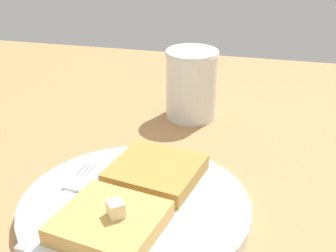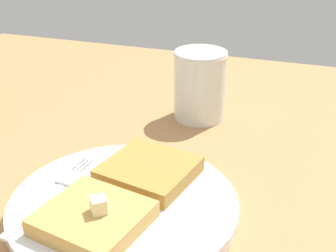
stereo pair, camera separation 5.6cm
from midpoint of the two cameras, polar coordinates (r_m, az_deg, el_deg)
The scene contains 6 objects.
plate at distance 52.40cm, azimuth -2.37°, elevation -9.66°, with size 25.36×25.36×1.55cm.
toast_slice_left at distance 47.98cm, azimuth -5.86°, elevation -11.32°, with size 9.51×9.88×1.88cm, color tan.
toast_slice_middle at distance 55.28cm, azimuth 0.55°, elevation -5.53°, with size 9.51×9.88×1.88cm, color #B0813A.
butter_pat_primary at distance 46.75cm, azimuth -5.11°, elevation -9.72°, with size 1.65×1.48×1.65cm, color beige.
fork at distance 54.36cm, azimuth -10.41°, elevation -7.60°, with size 16.06×2.51×0.36cm.
syrup_jar at distance 72.61cm, azimuth 6.09°, elevation 4.60°, with size 8.17×8.17×10.74cm.
Camera 2 is at (-33.55, -13.80, 33.55)cm, focal length 50.00 mm.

